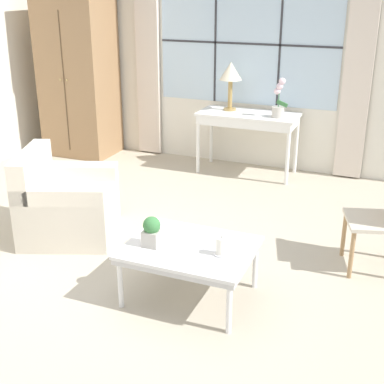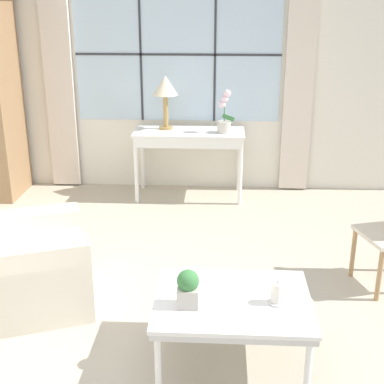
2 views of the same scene
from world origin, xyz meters
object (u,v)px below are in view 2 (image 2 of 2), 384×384
Objects in this scene: pillar_candle at (277,294)px; armchair_upholstered at (25,268)px; coffee_table at (233,305)px; console_table at (189,138)px; table_lamp at (165,88)px; potted_orchid at (224,117)px; potted_plant_small at (188,288)px.

armchair_upholstered is at bearing 160.86° from pillar_candle.
pillar_candle reaches higher than coffee_table.
console_table is at bearing 103.25° from pillar_candle.
console_table is 1.13× the size of armchair_upholstered.
table_lamp is 2.69m from armchair_upholstered.
console_table is at bearing 66.04° from armchair_upholstered.
table_lamp is 3.16m from coffee_table.
potted_orchid is at bearing -12.20° from table_lamp.
potted_orchid is at bearing 96.22° from pillar_candle.
table_lamp is (-0.26, 0.07, 0.53)m from console_table.
console_table is 1.29× the size of coffee_table.
armchair_upholstered reaches higher than pillar_candle.
potted_plant_small is at bearing -174.04° from pillar_candle.
potted_plant_small is at bearing -160.35° from coffee_table.
potted_orchid is 3.16× the size of pillar_candle.
potted_plant_small is (-0.26, -0.09, 0.16)m from coffee_table.
potted_orchid reaches higher than armchair_upholstered.
coffee_table is (1.48, -0.56, 0.10)m from armchair_upholstered.
coffee_table is at bearing -88.81° from potted_orchid.
armchair_upholstered is at bearing 159.18° from coffee_table.
armchair_upholstered is at bearing 151.70° from potted_plant_small.
console_table is 3.00m from potted_plant_small.
table_lamp is at bearing 72.14° from armchair_upholstered.
armchair_upholstered is at bearing -121.96° from potted_orchid.
potted_orchid reaches higher than pillar_candle.
table_lamp is 3.16m from potted_plant_small.
armchair_upholstered is 7.32× the size of pillar_candle.
potted_orchid is 2.01× the size of potted_plant_small.
potted_plant_small is (0.18, -2.99, -0.13)m from console_table.
table_lamp reaches higher than potted_orchid.
console_table is at bearing -15.48° from table_lamp.
console_table is 2.94m from coffee_table.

